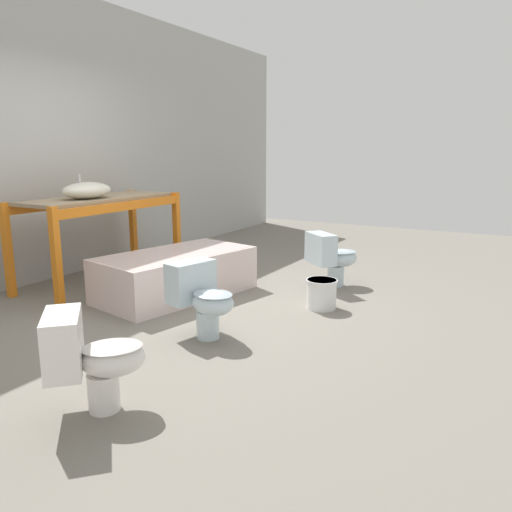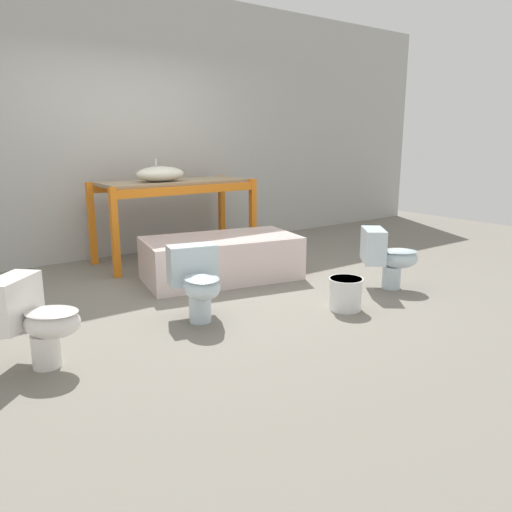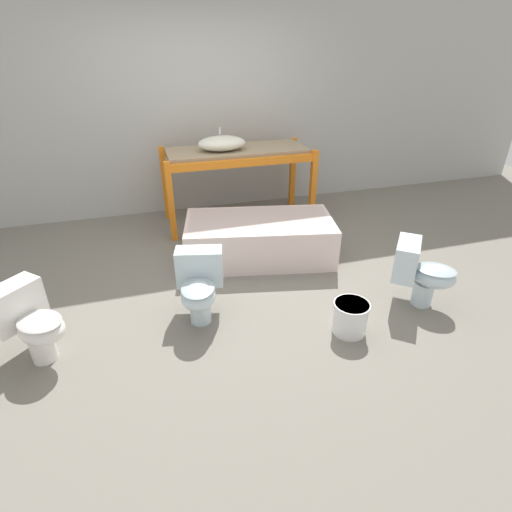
% 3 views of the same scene
% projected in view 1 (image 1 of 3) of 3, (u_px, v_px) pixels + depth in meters
% --- Properties ---
extents(ground_plane, '(12.00, 12.00, 0.00)m').
position_uv_depth(ground_plane, '(168.00, 308.00, 4.67)').
color(ground_plane, slate).
extents(warehouse_wall_rear, '(10.80, 0.08, 3.20)m').
position_uv_depth(warehouse_wall_rear, '(20.00, 135.00, 5.25)').
color(warehouse_wall_rear, '#ADADA8').
rests_on(warehouse_wall_rear, ground_plane).
extents(shelving_rack, '(1.84, 0.78, 0.95)m').
position_uv_depth(shelving_rack, '(99.00, 210.00, 5.44)').
color(shelving_rack, orange).
rests_on(shelving_rack, ground_plane).
extents(sink_basin, '(0.57, 0.36, 0.25)m').
position_uv_depth(sink_basin, '(87.00, 190.00, 5.20)').
color(sink_basin, silver).
rests_on(sink_basin, shelving_rack).
extents(bathtub_main, '(1.69, 1.10, 0.44)m').
position_uv_depth(bathtub_main, '(176.00, 271.00, 5.02)').
color(bathtub_main, silver).
rests_on(bathtub_main, ground_plane).
extents(toilet_near, '(0.62, 0.59, 0.59)m').
position_uv_depth(toilet_near, '(331.00, 256.00, 5.35)').
color(toilet_near, silver).
rests_on(toilet_near, ground_plane).
extents(toilet_far, '(0.45, 0.59, 0.59)m').
position_uv_depth(toilet_far, '(202.00, 295.00, 3.89)').
color(toilet_far, silver).
rests_on(toilet_far, ground_plane).
extents(toilet_extra, '(0.61, 0.61, 0.59)m').
position_uv_depth(toilet_extra, '(90.00, 356.00, 2.75)').
color(toilet_extra, white).
rests_on(toilet_extra, ground_plane).
extents(bucket_white, '(0.29, 0.29, 0.28)m').
position_uv_depth(bucket_white, '(322.00, 293.00, 4.63)').
color(bucket_white, white).
rests_on(bucket_white, ground_plane).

